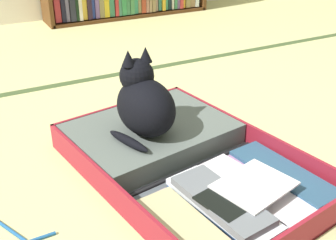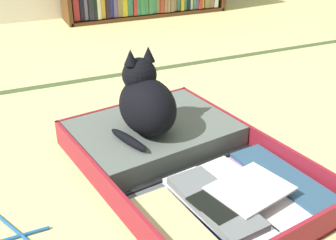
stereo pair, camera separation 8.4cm
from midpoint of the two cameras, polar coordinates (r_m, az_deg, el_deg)
ground_plane at (r=1.51m, az=6.35°, el=-6.45°), size 10.00×10.00×0.00m
tatami_border at (r=2.33m, az=-7.72°, el=6.17°), size 4.80×0.05×0.00m
open_suitcase at (r=1.49m, az=-0.46°, el=-4.89°), size 0.74×1.00×0.10m
black_cat at (r=1.49m, az=-5.00°, el=2.29°), size 0.24×0.29×0.30m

